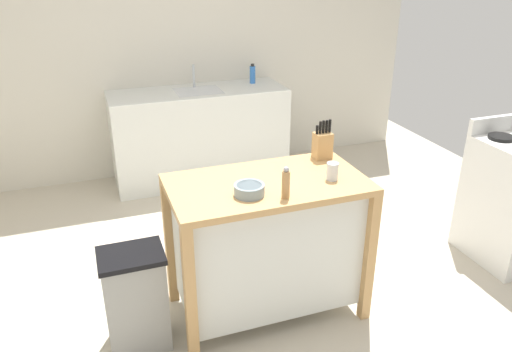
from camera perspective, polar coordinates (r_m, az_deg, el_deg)
name	(u,v)px	position (r m, az deg, el deg)	size (l,w,h in m)	color
ground_plane	(242,303)	(3.44, -1.66, -14.23)	(6.31, 6.31, 0.00)	#BCB29E
wall_back	(162,45)	(5.13, -10.61, 14.44)	(5.31, 0.10, 2.60)	beige
kitchen_island	(267,241)	(3.11, 1.25, -7.37)	(1.16, 0.65, 0.91)	tan
knife_block	(323,144)	(3.25, 7.58, 3.60)	(0.11, 0.09, 0.25)	tan
bowl_stoneware_deep	(249,190)	(2.74, -0.77, -1.55)	(0.17, 0.17, 0.06)	gray
drinking_cup	(332,171)	(2.96, 8.68, 0.53)	(0.07, 0.07, 0.10)	silver
pepper_grinder	(286,183)	(2.69, 3.42, -0.83)	(0.04, 0.04, 0.19)	#AD7F4C
trash_bin	(136,300)	(3.03, -13.52, -13.54)	(0.36, 0.28, 0.63)	gray
sink_counter	(200,135)	(5.05, -6.42, 4.67)	(1.71, 0.60, 0.91)	silver
sink_faucet	(194,76)	(5.02, -7.11, 11.24)	(0.02, 0.02, 0.22)	#B7BCC1
bottle_spray_cleaner	(253,74)	(5.14, -0.40, 11.51)	(0.06, 0.06, 0.20)	blue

